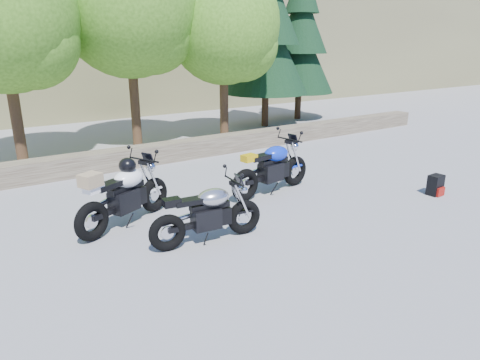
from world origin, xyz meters
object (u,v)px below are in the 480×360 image
at_px(silver_bike, 208,214).
at_px(backpack, 436,185).
at_px(white_bike, 124,194).
at_px(blue_bike, 272,169).

distance_m(silver_bike, backpack, 5.15).
bearing_deg(backpack, white_bike, 157.37).
height_order(blue_bike, backpack, blue_bike).
height_order(white_bike, blue_bike, white_bike).
bearing_deg(blue_bike, white_bike, 170.89).
distance_m(silver_bike, white_bike, 1.65).
distance_m(white_bike, blue_bike, 3.19).
bearing_deg(blue_bike, backpack, -44.31).
xyz_separation_m(silver_bike, white_bike, (-0.87, 1.39, 0.11)).
relative_size(silver_bike, white_bike, 0.96).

